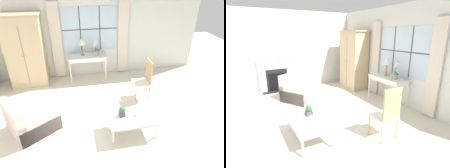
{
  "view_description": "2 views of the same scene",
  "coord_description": "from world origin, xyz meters",
  "views": [
    {
      "loc": [
        -0.51,
        -3.22,
        3.14
      ],
      "look_at": [
        0.25,
        0.68,
        0.85
      ],
      "focal_mm": 32.0,
      "sensor_mm": 36.0,
      "label": 1
    },
    {
      "loc": [
        3.47,
        -0.99,
        2.02
      ],
      "look_at": [
        0.15,
        0.84,
        0.91
      ],
      "focal_mm": 28.0,
      "sensor_mm": 36.0,
      "label": 2
    }
  ],
  "objects": [
    {
      "name": "armoire",
      "position": [
        -1.93,
        2.66,
        1.07
      ],
      "size": [
        1.12,
        0.64,
        2.13
      ],
      "color": "tan",
      "rests_on": "ground_plane"
    },
    {
      "name": "console_table",
      "position": [
        -0.16,
        2.68,
        0.7
      ],
      "size": [
        1.19,
        0.52,
        0.79
      ],
      "color": "white",
      "rests_on": "ground_plane"
    },
    {
      "name": "table_lamp",
      "position": [
        -0.29,
        2.74,
        1.22
      ],
      "size": [
        0.25,
        0.25,
        0.55
      ],
      "color": "#9E7F47",
      "rests_on": "console_table"
    },
    {
      "name": "side_chair_wooden",
      "position": [
        1.28,
        1.29,
        0.59
      ],
      "size": [
        0.44,
        0.44,
        1.08
      ],
      "color": "white",
      "rests_on": "ground_plane"
    },
    {
      "name": "wall_back_windowed",
      "position": [
        0.0,
        3.02,
        1.39
      ],
      "size": [
        7.2,
        0.14,
        2.8
      ],
      "color": "silver",
      "rests_on": "ground_plane"
    },
    {
      "name": "ground_plane",
      "position": [
        0.0,
        0.0,
        0.0
      ],
      "size": [
        14.0,
        14.0,
        0.0
      ],
      "primitive_type": "plane",
      "color": "beige"
    },
    {
      "name": "potted_plant_small",
      "position": [
        0.35,
        0.06,
        0.52
      ],
      "size": [
        0.14,
        0.14,
        0.22
      ],
      "color": "#4C4C51",
      "rests_on": "coffee_table"
    },
    {
      "name": "armchair_upholstered",
      "position": [
        -1.61,
        0.45,
        0.26
      ],
      "size": [
        1.25,
        1.23,
        0.82
      ],
      "color": "beige",
      "rests_on": "ground_plane"
    },
    {
      "name": "potted_orchid",
      "position": [
        0.12,
        2.67,
        0.99
      ],
      "size": [
        0.21,
        0.17,
        0.51
      ],
      "color": "tan",
      "rests_on": "console_table"
    },
    {
      "name": "pillar_candle",
      "position": [
        0.65,
        -0.0,
        0.47
      ],
      "size": [
        0.09,
        0.09,
        0.14
      ],
      "color": "silver",
      "rests_on": "coffee_table"
    },
    {
      "name": "coffee_table",
      "position": [
        0.55,
        -0.03,
        0.37
      ],
      "size": [
        1.04,
        0.66,
        0.41
      ],
      "color": "silver",
      "rests_on": "ground_plane"
    }
  ]
}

